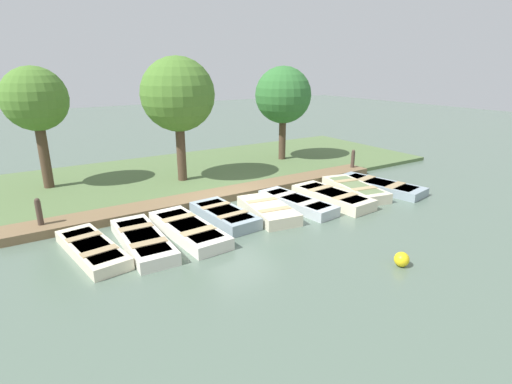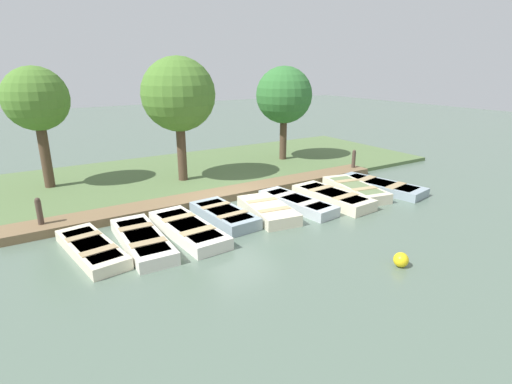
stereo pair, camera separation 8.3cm
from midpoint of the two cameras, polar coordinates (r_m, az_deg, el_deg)
The scene contains 18 objects.
ground_plane at distance 14.29m, azimuth -2.40°, elevation -2.15°, with size 80.00×80.00×0.00m, color #566B5B.
shore_bank at distance 18.58m, azimuth -10.13°, elevation 2.57°, with size 8.00×24.00×0.17m.
dock_walkway at distance 15.22m, azimuth -4.61°, elevation -0.39°, with size 1.10×14.54×0.27m.
rowboat_0 at distance 11.63m, azimuth -22.26°, elevation -7.47°, with size 3.18×1.42×0.34m.
rowboat_1 at distance 11.66m, azimuth -15.75°, elevation -6.62°, with size 3.26×1.13×0.37m.
rowboat_2 at distance 12.10m, azimuth -9.50°, elevation -5.25°, with size 3.38×1.33×0.37m.
rowboat_3 at distance 13.03m, azimuth -4.41°, elevation -3.29°, with size 2.78×1.29×0.40m.
rowboat_4 at distance 13.42m, azimuth 1.87°, elevation -2.58°, with size 2.78×1.57×0.40m.
rowboat_5 at distance 14.23m, azimuth 6.04°, elevation -1.54°, with size 3.22×1.34×0.37m.
rowboat_6 at distance 14.94m, azimuth 11.01°, elevation -0.73°, with size 3.24×1.43×0.42m.
rowboat_7 at distance 16.13m, azimuth 14.13°, elevation 0.41°, with size 3.19×1.63×0.40m.
rowboat_8 at distance 16.96m, azimuth 17.46°, elevation 0.86°, with size 3.70×1.92×0.34m.
mooring_post_near at distance 13.58m, azimuth -28.33°, elevation -2.92°, with size 0.17×0.17×1.11m.
mooring_post_far at distance 19.16m, azimuth 13.88°, elevation 4.27°, with size 0.17×0.17×1.11m.
buoy at distance 10.80m, azimuth 20.21°, elevation -9.07°, with size 0.38×0.38×0.38m.
park_tree_far_left at distance 17.48m, azimuth -28.77°, elevation 11.40°, with size 2.40×2.40×4.84m.
park_tree_left at distance 16.73m, azimuth -10.88°, elevation 13.44°, with size 2.97×2.97×5.21m.
park_tree_center at distance 20.45m, azimuth 4.15°, elevation 13.57°, with size 2.79×2.79×4.82m.
Camera 2 is at (11.70, -6.62, 4.86)m, focal length 28.00 mm.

